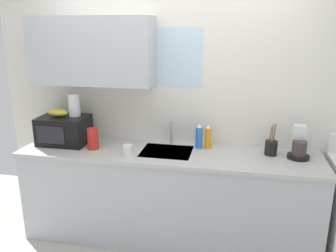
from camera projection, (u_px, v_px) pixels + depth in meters
The scene contains 12 objects.
kitchen_wall_assembly at pixel (159, 95), 3.35m from camera, with size 3.53×0.42×2.50m.
counter_unit at pixel (168, 196), 3.29m from camera, with size 2.76×0.63×0.90m.
sink_faucet at pixel (171, 133), 3.36m from camera, with size 0.03×0.03×0.22m, color #B2B5BA.
microwave at pixel (64, 130), 3.37m from camera, with size 0.46×0.35×0.27m.
banana_bunch at pixel (58, 113), 3.33m from camera, with size 0.20×0.11×0.07m, color gold.
paper_towel_roll at pixel (74, 105), 3.33m from camera, with size 0.11×0.11×0.22m, color white.
coffee_maker at pixel (299, 146), 3.01m from camera, with size 0.19×0.21×0.28m.
dish_soap_bottle_blue at pixel (199, 137), 3.24m from camera, with size 0.07×0.07×0.24m.
dish_soap_bottle_orange at pixel (208, 137), 3.23m from camera, with size 0.06×0.06×0.23m.
cereal_canister at pixel (93, 139), 3.22m from camera, with size 0.10×0.10×0.20m, color red.
mug_white at pixel (128, 150), 3.08m from camera, with size 0.08×0.08×0.10m, color white.
utensil_crock at pixel (271, 147), 3.08m from camera, with size 0.11×0.11×0.29m.
Camera 1 is at (0.59, -2.90, 2.02)m, focal length 36.90 mm.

